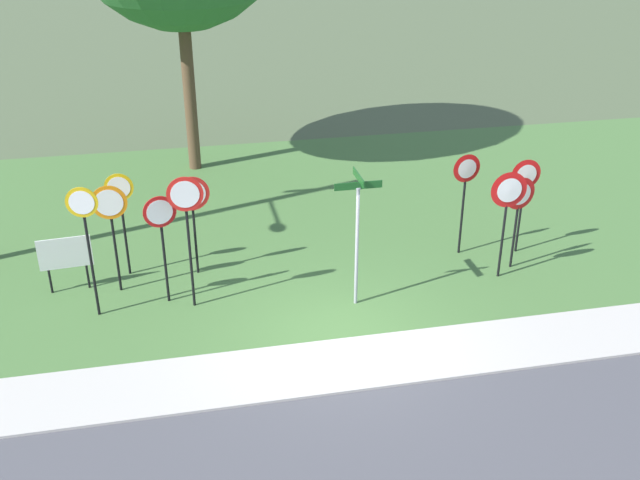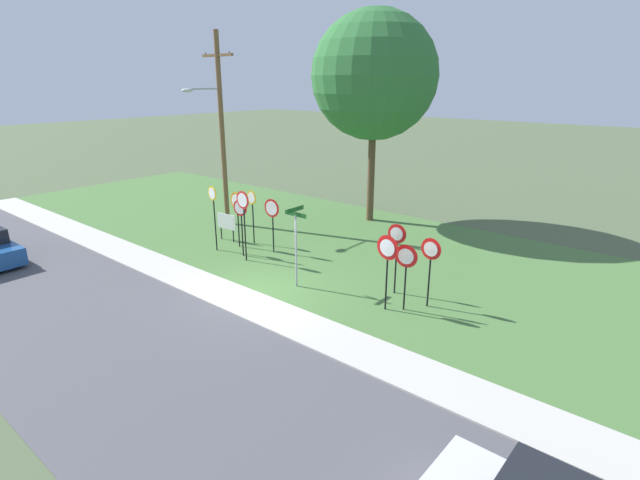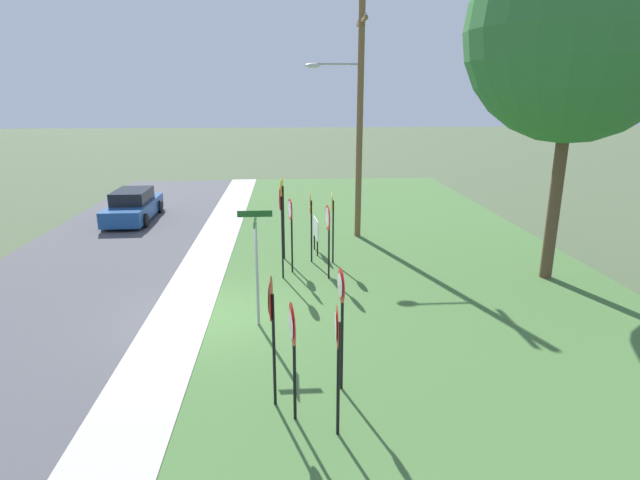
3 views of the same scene
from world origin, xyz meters
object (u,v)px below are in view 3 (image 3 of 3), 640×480
object	(u,v)px
stop_sign_near_right	(281,212)
notice_board	(316,230)
yield_sign_near_right	(271,311)
street_name_post	(256,258)
yield_sign_far_left	(341,301)
utility_pole	(356,110)
stop_sign_far_left	(332,213)
parked_hatchback_near	(133,206)
stop_sign_far_right	(328,226)
oak_tree_left	(577,32)
stop_sign_far_center	(291,220)
stop_sign_center_tall	(310,211)
yield_sign_far_right	(292,335)
yield_sign_near_left	(337,341)
stop_sign_near_left	(282,203)

from	to	relation	value
stop_sign_near_right	notice_board	bearing A→B (deg)	157.24
yield_sign_near_right	street_name_post	world-z (taller)	street_name_post
yield_sign_far_left	utility_pole	size ratio (longest dim) A/B	0.27
stop_sign_far_left	parked_hatchback_near	bearing A→B (deg)	-125.00
notice_board	stop_sign_near_right	bearing A→B (deg)	-29.81
utility_pole	notice_board	bearing A→B (deg)	-37.80
parked_hatchback_near	street_name_post	bearing A→B (deg)	27.50
yield_sign_near_right	stop_sign_near_right	bearing A→B (deg)	-177.91
stop_sign_far_right	oak_tree_left	bearing A→B (deg)	83.14
street_name_post	stop_sign_far_center	bearing A→B (deg)	167.13
parked_hatchback_near	yield_sign_near_right	bearing A→B (deg)	23.17
stop_sign_far_center	parked_hatchback_near	world-z (taller)	stop_sign_far_center
stop_sign_far_center	yield_sign_far_left	bearing A→B (deg)	-2.49
stop_sign_far_left	stop_sign_center_tall	distance (m)	0.74
yield_sign_far_right	oak_tree_left	distance (m)	11.82
stop_sign_center_tall	street_name_post	size ratio (longest dim) A/B	0.84
parked_hatchback_near	yield_sign_near_left	bearing A→B (deg)	25.10
yield_sign_near_right	utility_pole	xyz separation A→B (m)	(-11.47, 3.01, 3.06)
stop_sign_far_center	notice_board	bearing A→B (deg)	146.65
stop_sign_far_right	oak_tree_left	xyz separation A→B (m)	(0.31, 6.81, 5.46)
stop_sign_near_right	oak_tree_left	size ratio (longest dim) A/B	0.28
stop_sign_center_tall	yield_sign_far_right	size ratio (longest dim) A/B	1.11
stop_sign_center_tall	yield_sign_far_left	world-z (taller)	yield_sign_far_left
yield_sign_near_left	notice_board	size ratio (longest dim) A/B	1.86
stop_sign_near_right	yield_sign_near_right	xyz separation A→B (m)	(6.72, -0.13, -0.23)
stop_sign_far_center	street_name_post	world-z (taller)	street_name_post
yield_sign_far_left	stop_sign_far_left	bearing A→B (deg)	170.66
oak_tree_left	parked_hatchback_near	size ratio (longest dim) A/B	2.21
stop_sign_center_tall	stop_sign_near_right	bearing A→B (deg)	-30.74
yield_sign_far_left	yield_sign_far_right	xyz separation A→B (m)	(0.90, -0.92, -0.21)
stop_sign_near_left	utility_pole	distance (m)	4.97
stop_sign_near_right	stop_sign_far_right	xyz separation A→B (m)	(0.15, 1.41, -0.40)
stop_sign_near_left	stop_sign_near_right	xyz separation A→B (m)	(1.93, -0.04, 0.10)
stop_sign_far_right	stop_sign_center_tall	xyz separation A→B (m)	(-1.68, -0.45, 0.08)
parked_hatchback_near	yield_sign_far_right	bearing A→B (deg)	23.63
yield_sign_far_right	utility_pole	distance (m)	12.66
yield_sign_far_left	notice_board	xyz separation A→B (m)	(-8.87, 0.06, -1.00)
yield_sign_far_right	parked_hatchback_near	distance (m)	16.99
stop_sign_far_right	stop_sign_near_left	bearing A→B (deg)	-150.90
stop_sign_center_tall	yield_sign_near_left	bearing A→B (deg)	1.34
stop_sign_near_right	yield_sign_near_left	size ratio (longest dim) A/B	1.24
yield_sign_far_left	oak_tree_left	bearing A→B (deg)	124.13
stop_sign_far_left	yield_sign_near_right	bearing A→B (deg)	-8.57
oak_tree_left	parked_hatchback_near	bearing A→B (deg)	-120.07
stop_sign_far_center	street_name_post	bearing A→B (deg)	-22.28
stop_sign_center_tall	yield_sign_near_left	distance (m)	9.17
stop_sign_far_right	yield_sign_far_left	xyz separation A→B (m)	(6.13, -0.27, 0.14)
stop_sign_near_left	yield_sign_far_left	size ratio (longest dim) A/B	1.14
notice_board	parked_hatchback_near	distance (m)	9.82
stop_sign_far_center	yield_sign_far_right	distance (m)	7.70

